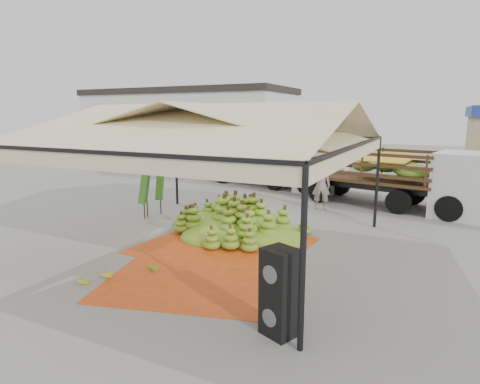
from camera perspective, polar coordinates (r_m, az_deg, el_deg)
The scene contains 17 objects.
ground at distance 11.81m, azimuth -4.14°, elevation -7.37°, with size 90.00×90.00×0.00m, color slate.
canopy_tent at distance 11.22m, azimuth -4.37°, elevation 8.84°, with size 8.10×8.10×4.00m.
building_white at distance 28.41m, azimuth -7.34°, elevation 8.86°, with size 14.30×6.30×5.40m.
tarp_left at distance 11.65m, azimuth -2.20°, elevation -7.57°, with size 4.32×4.11×0.01m, color #D75314.
tarp_right at distance 9.90m, azimuth -4.75°, elevation -11.04°, with size 4.17×4.38×0.01m, color #D34B13.
banana_heap at distance 12.78m, azimuth -0.43°, elevation -3.37°, with size 5.10×4.19×1.09m, color #5A801A.
hand_yellow_a at distance 9.96m, azimuth -18.79°, elevation -10.85°, with size 0.47×0.39×0.22m, color gold.
hand_yellow_b at distance 9.79m, azimuth -21.61°, elevation -11.49°, with size 0.43×0.35×0.19m, color gold.
hand_red_a at distance 9.74m, azimuth 6.57°, elevation -10.87°, with size 0.43×0.35×0.19m, color #612516.
hand_red_b at distance 8.30m, azimuth 6.14°, elevation -14.89°, with size 0.42×0.35×0.19m, color #582514.
hand_green at distance 10.15m, azimuth -12.22°, elevation -10.20°, with size 0.38×0.31×0.17m, color #366F17.
hanging_bunches at distance 10.36m, azimuth 2.11°, elevation 4.92°, with size 4.74×0.24×0.20m.
speaker_stack at distance 6.99m, azimuth 5.71°, elevation -14.00°, with size 0.70×0.66×1.53m.
banana_leaves at distance 15.26m, azimuth -12.35°, elevation -3.37°, with size 0.96×1.36×3.70m, color #26721E, non-canonical shape.
vendor at distance 16.08m, azimuth 11.47°, elevation 0.94°, with size 0.71×0.47×1.94m, color gray.
truck_left at distance 20.95m, azimuth 5.86°, elevation 4.80°, with size 7.33×3.65×2.40m.
truck_right at distance 17.21m, azimuth 21.91°, elevation 2.64°, with size 7.21×3.68×2.36m.
Camera 1 is at (5.72, -9.65, 3.71)m, focal length 30.00 mm.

